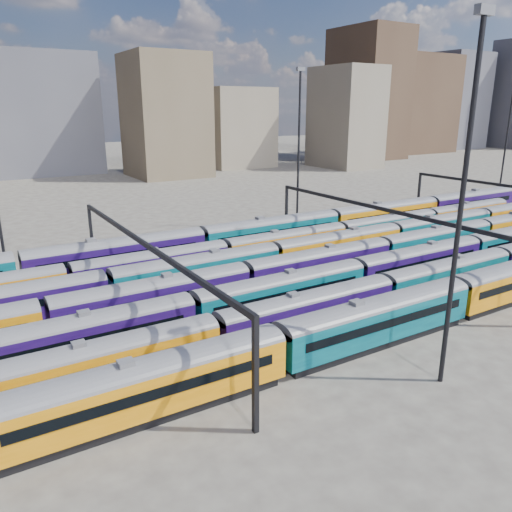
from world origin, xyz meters
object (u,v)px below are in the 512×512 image
rake_1 (499,259)px  rake_2 (192,308)px  rake_0 (378,316)px  mast_2 (462,196)px

rake_1 → rake_2: rake_2 is taller
rake_0 → mast_2: 13.33m
rake_0 → rake_1: 25.02m
rake_1 → mast_2: size_ratio=4.37×
rake_2 → mast_2: (12.47, -17.00, 11.47)m
rake_1 → mast_2: (-24.78, -12.00, 11.57)m
rake_2 → rake_1: bearing=-7.6°
rake_0 → rake_2: size_ratio=1.23×
rake_0 → mast_2: bearing=-92.1°
mast_2 → rake_1: bearing=25.8°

